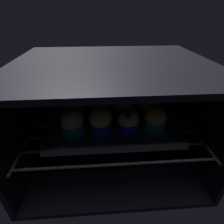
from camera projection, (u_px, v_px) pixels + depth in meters
oven_cavity at (111, 109)px, 63.44cm from camera, size 59.00×47.00×37.00cm
oven_rack at (112, 123)px, 61.57cm from camera, size 54.80×42.00×0.80cm
baking_tray at (112, 119)px, 62.16cm from camera, size 41.55×33.19×2.20cm
muffin_row0_col0 at (73, 123)px, 52.27cm from camera, size 6.79×6.79×8.59cm
muffin_row0_col1 at (101, 121)px, 52.56cm from camera, size 6.87×6.87×8.80cm
muffin_row0_col2 at (128, 122)px, 53.07cm from camera, size 6.77×6.77×7.91cm
muffin_row0_col3 at (155, 120)px, 53.51cm from camera, size 6.77×6.77×8.86cm
muffin_row1_col0 at (75, 110)px, 59.12cm from camera, size 7.09×7.09×8.22cm
muffin_row1_col1 at (100, 108)px, 59.97cm from camera, size 6.90×6.90×8.09cm
muffin_row1_col2 at (123, 107)px, 60.33cm from camera, size 6.78×6.78×8.38cm
muffin_row1_col3 at (148, 107)px, 60.78cm from camera, size 6.98×6.98×8.23cm
muffin_row2_col0 at (77, 100)px, 66.14cm from camera, size 6.79×6.79×7.80cm
muffin_row2_col1 at (100, 98)px, 66.57cm from camera, size 7.24×7.24×8.54cm
muffin_row2_col2 at (122, 97)px, 67.72cm from camera, size 7.20×7.20×8.05cm
muffin_row2_col3 at (142, 97)px, 68.02cm from camera, size 6.77×6.77×7.91cm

